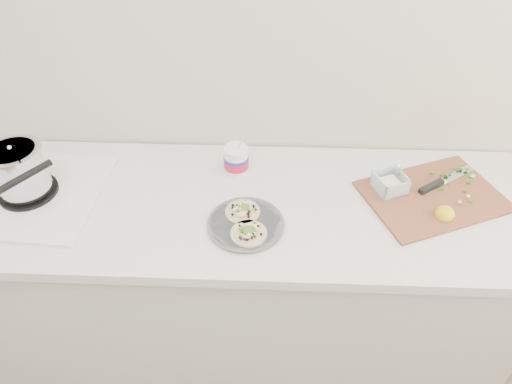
{
  "coord_description": "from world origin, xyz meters",
  "views": [
    {
      "loc": [
        0.28,
        0.27,
        1.98
      ],
      "look_at": [
        0.23,
        1.4,
        0.96
      ],
      "focal_mm": 32.0,
      "sensor_mm": 36.0,
      "label": 1
    }
  ],
  "objects_px": {
    "stove": "(23,179)",
    "taco_plate": "(246,222)",
    "cutboard": "(430,192)",
    "tub": "(237,158)"
  },
  "relations": [
    {
      "from": "taco_plate",
      "to": "cutboard",
      "type": "xyz_separation_m",
      "value": [
        0.63,
        0.17,
        0.0
      ]
    },
    {
      "from": "taco_plate",
      "to": "stove",
      "type": "bearing_deg",
      "value": 171.3
    },
    {
      "from": "stove",
      "to": "cutboard",
      "type": "bearing_deg",
      "value": 5.29
    },
    {
      "from": "stove",
      "to": "tub",
      "type": "height_order",
      "value": "stove"
    },
    {
      "from": "stove",
      "to": "taco_plate",
      "type": "distance_m",
      "value": 0.77
    },
    {
      "from": "cutboard",
      "to": "tub",
      "type": "bearing_deg",
      "value": 148.96
    },
    {
      "from": "taco_plate",
      "to": "cutboard",
      "type": "relative_size",
      "value": 0.46
    },
    {
      "from": "stove",
      "to": "tub",
      "type": "bearing_deg",
      "value": 15.72
    },
    {
      "from": "tub",
      "to": "cutboard",
      "type": "distance_m",
      "value": 0.69
    },
    {
      "from": "stove",
      "to": "taco_plate",
      "type": "relative_size",
      "value": 2.02
    }
  ]
}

